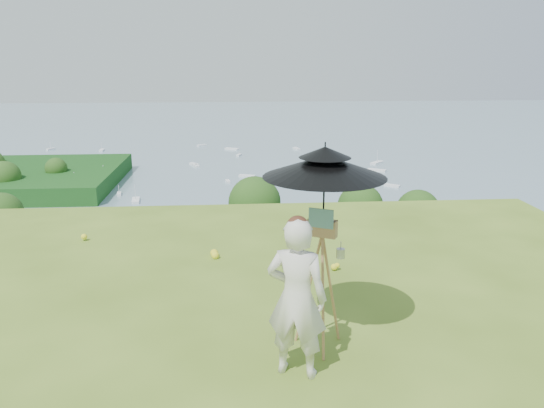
{
  "coord_description": "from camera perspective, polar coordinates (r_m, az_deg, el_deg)",
  "views": [
    {
      "loc": [
        0.25,
        -4.72,
        3.25
      ],
      "look_at": [
        0.84,
        3.22,
        1.04
      ],
      "focal_mm": 35.0,
      "sensor_mm": 36.0,
      "label": 1
    }
  ],
  "objects": [
    {
      "name": "ground",
      "position": [
        5.74,
        -6.34,
        -19.09
      ],
      "size": [
        14.0,
        14.0,
        0.0
      ],
      "primitive_type": "plane",
      "color": "#557321",
      "rests_on": "ground"
    },
    {
      "name": "moored_boats",
      "position": [
        170.26,
        -8.45,
        2.82
      ],
      "size": [
        140.0,
        140.0,
        0.7
      ],
      "primitive_type": null,
      "color": "white",
      "rests_on": "bay_water"
    },
    {
      "name": "field_easel",
      "position": [
        6.04,
        5.3,
        -8.08
      ],
      "size": [
        0.86,
        0.86,
        1.68
      ],
      "primitive_type": null,
      "rotation": [
        0.0,
        0.0,
        -0.47
      ],
      "color": "#AB7447",
      "rests_on": "ground"
    },
    {
      "name": "sun_umbrella",
      "position": [
        5.73,
        5.62,
        1.68
      ],
      "size": [
        1.72,
        1.72,
        1.01
      ],
      "primitive_type": null,
      "rotation": [
        0.0,
        0.0,
        -0.36
      ],
      "color": "black",
      "rests_on": "field_easel"
    },
    {
      "name": "harbor_town",
      "position": [
        86.19,
        -4.12,
        -6.86
      ],
      "size": [
        110.0,
        22.0,
        5.0
      ],
      "primitive_type": null,
      "color": "silver",
      "rests_on": "shoreline_tier"
    },
    {
      "name": "shoreline_tier",
      "position": [
        88.86,
        -4.04,
        -10.74
      ],
      "size": [
        170.0,
        28.0,
        8.0
      ],
      "primitive_type": "cube",
      "color": "slate",
      "rests_on": "bay_water"
    },
    {
      "name": "painter",
      "position": [
        5.52,
        2.67,
        -10.08
      ],
      "size": [
        0.74,
        0.61,
        1.73
      ],
      "primitive_type": "imported",
      "rotation": [
        0.0,
        0.0,
        2.78
      ],
      "color": "white",
      "rests_on": "ground"
    },
    {
      "name": "wildflowers",
      "position": [
        5.91,
        -6.27,
        -17.23
      ],
      "size": [
        10.0,
        10.5,
        0.12
      ],
      "primitive_type": null,
      "color": "yellow",
      "rests_on": "ground"
    },
    {
      "name": "painter_cap",
      "position": [
        5.22,
        2.78,
        -1.96
      ],
      "size": [
        0.28,
        0.31,
        0.1
      ],
      "primitive_type": null,
      "rotation": [
        0.0,
        0.0,
        -0.28
      ],
      "color": "#D87776",
      "rests_on": "painter"
    },
    {
      "name": "slope_trees",
      "position": [
        43.72,
        -4.24,
        -9.21
      ],
      "size": [
        110.0,
        50.0,
        6.0
      ],
      "primitive_type": null,
      "color": "#264C16",
      "rests_on": "forest_slope"
    },
    {
      "name": "bay_water",
      "position": [
        247.54,
        -4.29,
        6.81
      ],
      "size": [
        700.0,
        700.0,
        0.0
      ],
      "primitive_type": "plane",
      "color": "#6F8F9E",
      "rests_on": "ground"
    }
  ]
}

